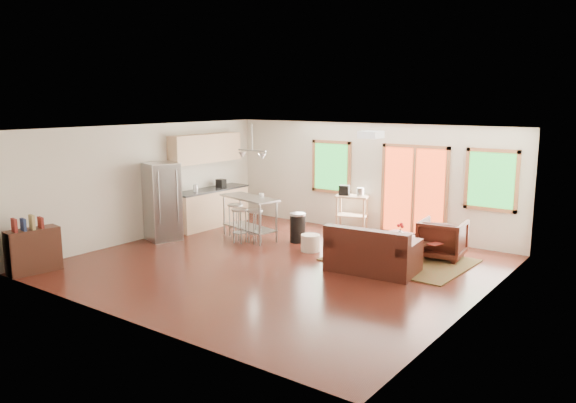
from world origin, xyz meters
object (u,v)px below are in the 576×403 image
Objects in this scene: ottoman at (397,241)px; refrigerator at (162,201)px; kitchen_cart at (351,201)px; loveseat at (372,254)px; rug at (399,260)px; island at (249,210)px; coffee_table at (409,241)px; armchair at (442,237)px.

refrigerator is at bearing -153.39° from ottoman.
loveseat is at bearing -52.65° from kitchen_cart.
rug is 1.48× the size of refrigerator.
refrigerator is at bearing -135.34° from kitchen_cart.
loveseat is (-0.11, -0.96, 0.33)m from rug.
kitchen_cart is at bearing 143.06° from rug.
loveseat is 1.05× the size of island.
ottoman is at bearing 44.47° from refrigerator.
ottoman is (-0.31, 1.70, -0.16)m from loveseat.
rug is 2.30× the size of coffee_table.
coffee_table is 0.64× the size of refrigerator.
island is at bearing -174.37° from rug.
armchair is at bearing 39.51° from refrigerator.
rug is at bearing 5.63° from island.
refrigerator is (-5.09, -1.60, 0.86)m from rug.
armchair reaches higher than loveseat.
rug is 5.41m from refrigerator.
coffee_table is (0.05, 0.31, 0.34)m from rug.
ottoman is at bearing -10.71° from armchair.
armchair is 1.62× the size of ottoman.
coffee_table is at bearing 26.83° from armchair.
coffee_table is at bearing 77.24° from loveseat.
loveseat is at bearing 60.27° from armchair.
refrigerator is (-4.67, -2.34, 0.70)m from ottoman.
refrigerator is 4.38m from kitchen_cart.
rug is 0.99m from armchair.
armchair is (0.60, 0.66, 0.42)m from rug.
rug is 3.65m from island.
island is (1.52, 1.24, -0.21)m from refrigerator.
refrigerator is at bearing -140.67° from island.
kitchen_cart reaches higher than coffee_table.
ottoman is at bearing 94.83° from loveseat.
coffee_table is (0.16, 1.27, 0.01)m from loveseat.
kitchen_cart reaches higher than ottoman.
refrigerator is at bearing -162.59° from rug.
ottoman is 1.82m from kitchen_cart.
rug is at bearing -60.67° from ottoman.
rug is 1.60× the size of island.
island is at bearing -131.05° from kitchen_cart.
coffee_table is 0.70× the size of island.
island is at bearing -169.67° from coffee_table.
island is 1.42× the size of kitchen_cart.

